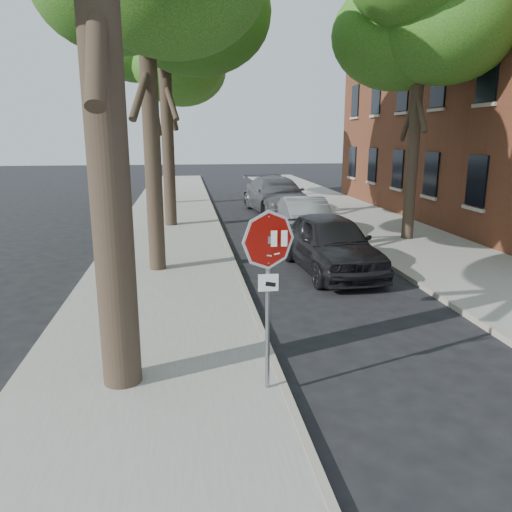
{
  "coord_description": "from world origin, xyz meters",
  "views": [
    {
      "loc": [
        -1.79,
        -6.51,
        3.69
      ],
      "look_at": [
        -0.84,
        0.18,
        2.05
      ],
      "focal_mm": 35.0,
      "sensor_mm": 36.0,
      "label": 1
    }
  ],
  "objects_px": {
    "tree_right": "(420,24)",
    "car_a": "(330,243)",
    "car_c": "(277,195)",
    "stop_sign": "(268,266)",
    "car_b": "(306,218)",
    "tree_far": "(163,65)",
    "tree_mid_b": "(162,18)"
  },
  "relations": [
    {
      "from": "stop_sign",
      "to": "car_b",
      "type": "distance_m",
      "value": 11.88
    },
    {
      "from": "tree_right",
      "to": "car_a",
      "type": "distance_m",
      "value": 8.31
    },
    {
      "from": "stop_sign",
      "to": "car_c",
      "type": "xyz_separation_m",
      "value": [
        3.3,
        17.27,
        -1.09
      ]
    },
    {
      "from": "stop_sign",
      "to": "car_b",
      "type": "xyz_separation_m",
      "value": [
        3.3,
        11.34,
        -1.23
      ]
    },
    {
      "from": "tree_right",
      "to": "car_c",
      "type": "xyz_separation_m",
      "value": [
        -3.38,
        7.14,
        -6.36
      ]
    },
    {
      "from": "car_a",
      "to": "car_b",
      "type": "distance_m",
      "value": 4.86
    },
    {
      "from": "car_a",
      "to": "tree_right",
      "type": "bearing_deg",
      "value": 39.84
    },
    {
      "from": "car_b",
      "to": "car_a",
      "type": "bearing_deg",
      "value": -93.14
    },
    {
      "from": "tree_mid_b",
      "to": "car_c",
      "type": "xyz_separation_m",
      "value": [
        5.02,
        3.12,
        -7.14
      ]
    },
    {
      "from": "car_b",
      "to": "car_c",
      "type": "relative_size",
      "value": 0.74
    },
    {
      "from": "car_c",
      "to": "stop_sign",
      "type": "bearing_deg",
      "value": -106.71
    },
    {
      "from": "stop_sign",
      "to": "tree_right",
      "type": "height_order",
      "value": "tree_right"
    },
    {
      "from": "tree_right",
      "to": "car_a",
      "type": "relative_size",
      "value": 1.98
    },
    {
      "from": "tree_right",
      "to": "car_c",
      "type": "height_order",
      "value": "tree_right"
    },
    {
      "from": "tree_mid_b",
      "to": "tree_right",
      "type": "xyz_separation_m",
      "value": [
        8.4,
        -4.01,
        -0.78
      ]
    },
    {
      "from": "car_b",
      "to": "tree_mid_b",
      "type": "bearing_deg",
      "value": 153.26
    },
    {
      "from": "car_c",
      "to": "tree_right",
      "type": "bearing_deg",
      "value": -70.55
    },
    {
      "from": "tree_far",
      "to": "tree_mid_b",
      "type": "bearing_deg",
      "value": -87.56
    },
    {
      "from": "stop_sign",
      "to": "car_c",
      "type": "relative_size",
      "value": 0.44
    },
    {
      "from": "stop_sign",
      "to": "car_a",
      "type": "distance_m",
      "value": 7.19
    },
    {
      "from": "tree_right",
      "to": "car_a",
      "type": "bearing_deg",
      "value": -136.71
    },
    {
      "from": "stop_sign",
      "to": "car_a",
      "type": "xyz_separation_m",
      "value": [
        2.83,
        6.51,
        -1.15
      ]
    },
    {
      "from": "car_a",
      "to": "car_b",
      "type": "height_order",
      "value": "car_a"
    },
    {
      "from": "tree_mid_b",
      "to": "car_a",
      "type": "height_order",
      "value": "tree_mid_b"
    },
    {
      "from": "tree_far",
      "to": "stop_sign",
      "type": "bearing_deg",
      "value": -84.54
    },
    {
      "from": "tree_far",
      "to": "car_a",
      "type": "xyz_separation_m",
      "value": [
        4.85,
        -14.63,
        -6.41
      ]
    },
    {
      "from": "tree_right",
      "to": "car_c",
      "type": "relative_size",
      "value": 1.58
    },
    {
      "from": "tree_mid_b",
      "to": "tree_right",
      "type": "height_order",
      "value": "tree_mid_b"
    },
    {
      "from": "tree_right",
      "to": "stop_sign",
      "type": "bearing_deg",
      "value": -123.38
    },
    {
      "from": "tree_far",
      "to": "car_a",
      "type": "height_order",
      "value": "tree_far"
    },
    {
      "from": "stop_sign",
      "to": "car_c",
      "type": "height_order",
      "value": "stop_sign"
    },
    {
      "from": "stop_sign",
      "to": "tree_mid_b",
      "type": "relative_size",
      "value": 0.25
    }
  ]
}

